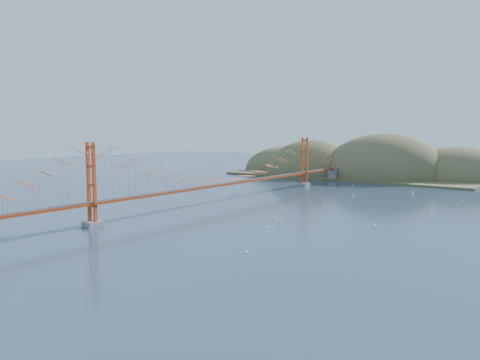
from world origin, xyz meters
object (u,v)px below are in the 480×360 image
Objects in this scene: bridge at (227,164)px; sailboat_0 at (276,217)px; sailboat_1 at (375,226)px; sailboat_2 at (281,223)px.

bridge is 21.06m from sailboat_0.
sailboat_0 is at bearing -167.95° from sailboat_1.
bridge is 130.29× the size of sailboat_1.
sailboat_2 is at bearing -33.15° from bridge.
sailboat_0 is (17.21, -10.01, -6.85)m from bridge.
sailboat_1 reaches higher than sailboat_2.
sailboat_1 is (11.33, 6.21, 0.02)m from sailboat_2.
sailboat_1 is at bearing 12.05° from sailboat_0.
sailboat_1 is at bearing 28.73° from sailboat_2.
bridge is 158.09× the size of sailboat_2.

